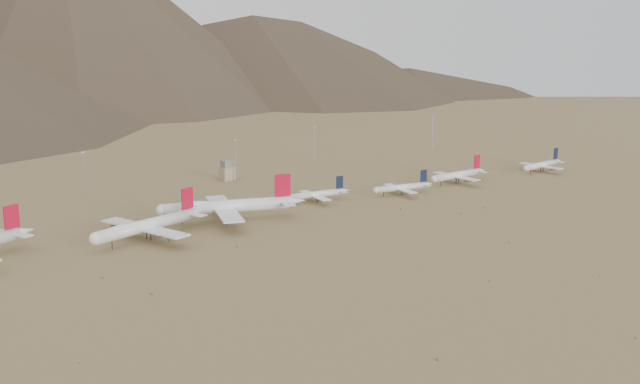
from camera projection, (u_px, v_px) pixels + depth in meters
ground at (297, 229)px, 375.47m from camera, size 3000.00×3000.00×0.00m
widebody_centre at (147, 225)px, 355.61m from camera, size 63.59×50.43×19.47m
widebody_east at (227, 206)px, 387.75m from camera, size 70.45×56.17×21.82m
narrowbody_a at (317, 194)px, 429.44m from camera, size 38.74×28.07×12.81m
narrowbody_b at (403, 187)px, 446.94m from camera, size 38.71×28.20×12.85m
narrowbody_c at (458, 175)px, 478.17m from camera, size 46.23×33.13×15.25m
narrowbody_d at (542, 165)px, 513.70m from camera, size 41.53×30.05×13.72m
control_tower at (227, 171)px, 486.59m from camera, size 8.00×8.00×12.00m
mast_west at (84, 172)px, 437.00m from camera, size 2.00×0.60×25.70m
mast_centre at (235, 158)px, 480.97m from camera, size 2.00×0.60×25.70m
mast_east at (314, 144)px, 535.86m from camera, size 2.00×0.60×25.70m
mast_far_east at (432, 130)px, 598.61m from camera, size 2.00×0.60×25.70m
desert_scrub at (499, 253)px, 335.81m from camera, size 394.06×178.92×0.87m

